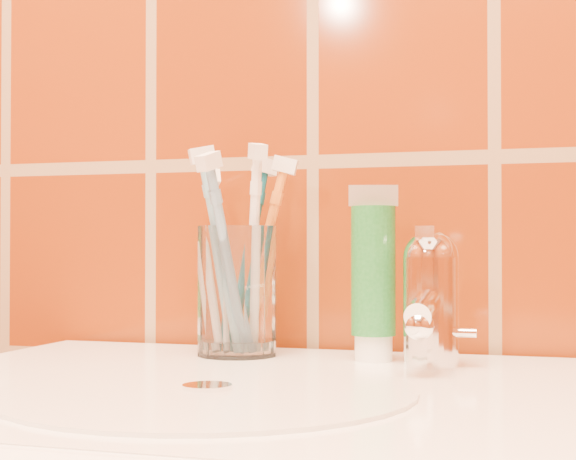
% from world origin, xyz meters
% --- Properties ---
extents(glass_tumbler, '(0.10, 0.10, 0.12)m').
position_xyz_m(glass_tumbler, '(-0.05, 1.12, 0.91)').
color(glass_tumbler, white).
rests_on(glass_tumbler, pedestal_sink).
extents(toothpaste_tube, '(0.04, 0.04, 0.16)m').
position_xyz_m(toothpaste_tube, '(0.08, 1.12, 0.93)').
color(toothpaste_tube, white).
rests_on(toothpaste_tube, pedestal_sink).
extents(faucet, '(0.05, 0.11, 0.12)m').
position_xyz_m(faucet, '(0.14, 1.09, 0.91)').
color(faucet, white).
rests_on(faucet, pedestal_sink).
extents(toothbrush_0, '(0.13, 0.15, 0.20)m').
position_xyz_m(toothbrush_0, '(-0.08, 1.14, 0.94)').
color(toothbrush_0, white).
rests_on(toothbrush_0, glass_tumbler).
extents(toothbrush_1, '(0.10, 0.10, 0.20)m').
position_xyz_m(toothbrush_1, '(-0.05, 1.14, 0.94)').
color(toothbrush_1, '#0D546E').
rests_on(toothbrush_1, glass_tumbler).
extents(toothbrush_2, '(0.10, 0.09, 0.21)m').
position_xyz_m(toothbrush_2, '(-0.06, 1.10, 0.95)').
color(toothbrush_2, '#72ACCC').
rests_on(toothbrush_2, glass_tumbler).
extents(toothbrush_3, '(0.08, 0.09, 0.21)m').
position_xyz_m(toothbrush_3, '(-0.03, 1.11, 0.95)').
color(toothbrush_3, white).
rests_on(toothbrush_3, glass_tumbler).
extents(toothbrush_4, '(0.09, 0.08, 0.20)m').
position_xyz_m(toothbrush_4, '(-0.03, 1.13, 0.94)').
color(toothbrush_4, orange).
rests_on(toothbrush_4, glass_tumbler).
extents(toothbrush_5, '(0.08, 0.14, 0.21)m').
position_xyz_m(toothbrush_5, '(-0.05, 1.09, 0.94)').
color(toothbrush_5, '#6890B9').
rests_on(toothbrush_5, glass_tumbler).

